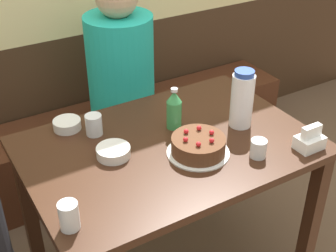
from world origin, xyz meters
The scene contains 12 objects.
bench_seat centered at (0.00, 0.83, 0.21)m, with size 2.48×0.38×0.43m.
dining_table centered at (0.00, 0.00, 0.62)m, with size 1.17×0.81×0.72m.
birthday_cake centered at (0.06, -0.12, 0.76)m, with size 0.25×0.25×0.09m.
water_pitcher centered at (0.34, -0.03, 0.85)m, with size 0.10×0.10×0.26m.
soju_bottle centered at (0.09, 0.10, 0.81)m, with size 0.07×0.07×0.19m.
napkin_holder centered at (0.47, -0.32, 0.76)m, with size 0.11×0.08×0.11m.
bowl_soup_white centered at (-0.23, 0.04, 0.74)m, with size 0.13×0.13×0.04m.
bowl_rice_small centered at (-0.32, 0.32, 0.74)m, with size 0.12×0.12×0.04m.
glass_water_tall centered at (-0.52, -0.25, 0.77)m, with size 0.07×0.07×0.10m.
glass_tumbler_short centered at (-0.23, 0.22, 0.77)m, with size 0.07×0.07×0.09m.
glass_shot_small centered at (0.25, -0.26, 0.76)m, with size 0.06×0.06×0.07m.
person_teal_shirt centered at (0.11, 0.66, 0.62)m, with size 0.35×0.35×1.26m.
Camera 1 is at (-0.82, -1.36, 1.80)m, focal length 50.00 mm.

